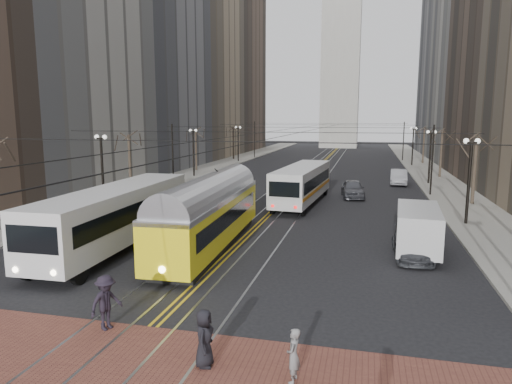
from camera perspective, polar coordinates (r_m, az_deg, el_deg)
The scene contains 23 objects.
ground at distance 17.73m, azimuth -11.31°, elevation -14.87°, with size 260.00×260.00×0.00m, color black.
sidewalk_left at distance 63.94m, azimuth -6.55°, elevation 2.77°, with size 5.00×140.00×0.15m, color gray.
sidewalk_right at distance 60.56m, azimuth 21.17°, elevation 1.85°, with size 5.00×140.00×0.15m, color gray.
crosswalk_band at distance 14.60m, azimuth -18.37°, elevation -20.71°, with size 25.00×6.00×0.01m, color brown.
streetcar_rails at distance 60.45m, azimuth 6.93°, elevation 2.32°, with size 4.80×130.00×0.02m, color gray.
centre_lines at distance 60.45m, azimuth 6.93°, elevation 2.33°, with size 0.42×130.00×0.01m, color gold.
building_left_mid at distance 69.48m, azimuth -15.05°, elevation 17.03°, with size 16.00×20.00×34.00m, color slate.
building_left_midfar at distance 89.69m, azimuth -9.96°, elevation 21.19°, with size 20.00×20.00×52.00m, color gray.
building_left_far at distance 106.51m, azimuth -4.36°, elevation 16.10°, with size 16.00×20.00×40.00m, color brown.
building_right_far at distance 103.10m, azimuth 24.86°, elevation 15.53°, with size 16.00×20.00×40.00m, color slate.
lamp_posts at distance 44.14m, azimuth 4.48°, elevation 3.49°, with size 27.60×57.20×5.60m.
street_trees at distance 50.54m, azimuth 5.67°, elevation 4.19°, with size 31.68×53.28×5.60m.
trolley_wires at distance 50.06m, azimuth 5.62°, elevation 5.26°, with size 25.96×120.00×6.60m.
transit_bus at distance 26.49m, azimuth -17.03°, elevation -3.15°, with size 2.82×13.55×3.39m, color silver.
streetcar at distance 25.69m, azimuth -5.83°, elevation -3.44°, with size 2.48×13.37×3.15m, color yellow.
rear_bus at distance 38.70m, azimuth 5.80°, elevation 0.86°, with size 2.66×12.22×3.19m, color silver.
cargo_van at distance 25.89m, azimuth 19.57°, elevation -4.62°, with size 2.14×5.56×2.46m, color silver.
sedan_grey at distance 42.61m, azimuth 11.99°, elevation 0.41°, with size 1.91×4.76×1.62m, color #43454C.
sedan_silver at distance 52.30m, azimuth 17.41°, elevation 1.80°, with size 1.73×4.95×1.63m, color #929399.
sedan_parked at distance 25.22m, azimuth 18.97°, elevation -6.27°, with size 1.87×4.61×1.34m, color #3E4146.
pedestrian_a at distance 13.97m, azimuth -6.48°, elevation -17.68°, with size 0.84×0.55×1.72m, color black.
pedestrian_b at distance 13.25m, azimuth 4.70°, elevation -19.69°, with size 0.56×0.37×1.54m, color gray.
pedestrian_d at distance 16.80m, azimuth -18.23°, elevation -12.97°, with size 1.24×0.71×1.91m, color black.
Camera 1 is at (7.02, -14.61, 7.18)m, focal length 32.00 mm.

